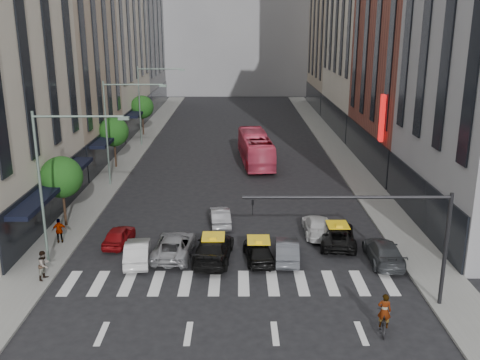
{
  "coord_description": "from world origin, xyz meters",
  "views": [
    {
      "loc": [
        0.31,
        -25.17,
        13.75
      ],
      "look_at": [
        0.42,
        8.08,
        4.0
      ],
      "focal_mm": 40.0,
      "sensor_mm": 36.0,
      "label": 1
    }
  ],
  "objects_px": {
    "taxi_left": "(214,249)",
    "streetlamp_near": "(55,168)",
    "bus": "(256,149)",
    "pedestrian_near": "(44,265)",
    "motorcycle": "(383,323)",
    "car_red": "(119,236)",
    "streetlamp_mid": "(117,119)",
    "car_white_front": "(137,252)",
    "pedestrian_far": "(59,231)",
    "streetlamp_far": "(147,95)",
    "taxi_center": "(258,251)"
  },
  "relations": [
    {
      "from": "pedestrian_near",
      "to": "streetlamp_mid",
      "type": "bearing_deg",
      "value": 15.11
    },
    {
      "from": "streetlamp_far",
      "to": "pedestrian_near",
      "type": "distance_m",
      "value": 34.58
    },
    {
      "from": "pedestrian_far",
      "to": "car_white_front",
      "type": "bearing_deg",
      "value": 140.19
    },
    {
      "from": "motorcycle",
      "to": "pedestrian_near",
      "type": "bearing_deg",
      "value": -3.44
    },
    {
      "from": "car_white_front",
      "to": "motorcycle",
      "type": "bearing_deg",
      "value": 142.3
    },
    {
      "from": "car_red",
      "to": "taxi_left",
      "type": "distance_m",
      "value": 6.67
    },
    {
      "from": "bus",
      "to": "pedestrian_far",
      "type": "relative_size",
      "value": 6.85
    },
    {
      "from": "car_white_front",
      "to": "pedestrian_far",
      "type": "xyz_separation_m",
      "value": [
        -5.47,
        2.63,
        0.3
      ]
    },
    {
      "from": "streetlamp_near",
      "to": "taxi_center",
      "type": "distance_m",
      "value": 12.7
    },
    {
      "from": "motorcycle",
      "to": "pedestrian_near",
      "type": "xyz_separation_m",
      "value": [
        -17.42,
        5.14,
        0.51
      ]
    },
    {
      "from": "pedestrian_near",
      "to": "taxi_left",
      "type": "bearing_deg",
      "value": -57.27
    },
    {
      "from": "streetlamp_mid",
      "to": "pedestrian_near",
      "type": "relative_size",
      "value": 5.44
    },
    {
      "from": "car_red",
      "to": "bus",
      "type": "distance_m",
      "value": 22.94
    },
    {
      "from": "taxi_left",
      "to": "streetlamp_mid",
      "type": "bearing_deg",
      "value": -55.05
    },
    {
      "from": "car_white_front",
      "to": "bus",
      "type": "height_order",
      "value": "bus"
    },
    {
      "from": "car_white_front",
      "to": "streetlamp_far",
      "type": "bearing_deg",
      "value": -89.08
    },
    {
      "from": "taxi_center",
      "to": "bus",
      "type": "distance_m",
      "value": 23.42
    },
    {
      "from": "car_red",
      "to": "pedestrian_near",
      "type": "xyz_separation_m",
      "value": [
        -3.0,
        -5.13,
        0.37
      ]
    },
    {
      "from": "streetlamp_far",
      "to": "pedestrian_near",
      "type": "bearing_deg",
      "value": -90.6
    },
    {
      "from": "streetlamp_mid",
      "to": "motorcycle",
      "type": "distance_m",
      "value": 29.44
    },
    {
      "from": "pedestrian_near",
      "to": "pedestrian_far",
      "type": "height_order",
      "value": "pedestrian_near"
    },
    {
      "from": "streetlamp_far",
      "to": "car_white_front",
      "type": "distance_m",
      "value": 32.47
    },
    {
      "from": "taxi_left",
      "to": "motorcycle",
      "type": "distance_m",
      "value": 11.37
    },
    {
      "from": "streetlamp_near",
      "to": "streetlamp_mid",
      "type": "height_order",
      "value": "same"
    },
    {
      "from": "streetlamp_far",
      "to": "motorcycle",
      "type": "distance_m",
      "value": 43.25
    },
    {
      "from": "car_white_front",
      "to": "taxi_center",
      "type": "bearing_deg",
      "value": 174.3
    },
    {
      "from": "bus",
      "to": "motorcycle",
      "type": "height_order",
      "value": "bus"
    },
    {
      "from": "pedestrian_far",
      "to": "pedestrian_near",
      "type": "bearing_deg",
      "value": 84.7
    },
    {
      "from": "taxi_center",
      "to": "bus",
      "type": "height_order",
      "value": "bus"
    },
    {
      "from": "streetlamp_mid",
      "to": "car_red",
      "type": "bearing_deg",
      "value": -78.59
    },
    {
      "from": "streetlamp_far",
      "to": "car_red",
      "type": "height_order",
      "value": "streetlamp_far"
    },
    {
      "from": "taxi_left",
      "to": "car_white_front",
      "type": "bearing_deg",
      "value": 8.45
    },
    {
      "from": "car_red",
      "to": "taxi_left",
      "type": "relative_size",
      "value": 0.69
    },
    {
      "from": "car_white_front",
      "to": "taxi_center",
      "type": "relative_size",
      "value": 1.04
    },
    {
      "from": "taxi_left",
      "to": "streetlamp_near",
      "type": "bearing_deg",
      "value": 8.44
    },
    {
      "from": "streetlamp_near",
      "to": "pedestrian_far",
      "type": "relative_size",
      "value": 5.5
    },
    {
      "from": "taxi_left",
      "to": "bus",
      "type": "relative_size",
      "value": 0.46
    },
    {
      "from": "streetlamp_near",
      "to": "taxi_left",
      "type": "xyz_separation_m",
      "value": [
        8.86,
        0.5,
        -5.15
      ]
    },
    {
      "from": "streetlamp_far",
      "to": "pedestrian_far",
      "type": "xyz_separation_m",
      "value": [
        -1.15,
        -29.12,
        -4.94
      ]
    },
    {
      "from": "streetlamp_far",
      "to": "motorcycle",
      "type": "relative_size",
      "value": 5.04
    },
    {
      "from": "bus",
      "to": "pedestrian_near",
      "type": "bearing_deg",
      "value": 59.62
    },
    {
      "from": "streetlamp_mid",
      "to": "car_white_front",
      "type": "bearing_deg",
      "value": -74.66
    },
    {
      "from": "taxi_center",
      "to": "pedestrian_far",
      "type": "distance_m",
      "value": 12.96
    },
    {
      "from": "car_red",
      "to": "bus",
      "type": "xyz_separation_m",
      "value": [
        9.47,
        20.88,
        0.95
      ]
    },
    {
      "from": "car_red",
      "to": "motorcycle",
      "type": "relative_size",
      "value": 2.01
    },
    {
      "from": "streetlamp_far",
      "to": "taxi_center",
      "type": "height_order",
      "value": "streetlamp_far"
    },
    {
      "from": "car_white_front",
      "to": "pedestrian_near",
      "type": "xyz_separation_m",
      "value": [
        -4.68,
        -2.47,
        0.31
      ]
    },
    {
      "from": "taxi_center",
      "to": "pedestrian_far",
      "type": "relative_size",
      "value": 2.38
    },
    {
      "from": "streetlamp_far",
      "to": "pedestrian_far",
      "type": "height_order",
      "value": "streetlamp_far"
    },
    {
      "from": "car_white_front",
      "to": "taxi_center",
      "type": "xyz_separation_m",
      "value": [
        7.24,
        0.14,
        -0.0
      ]
    }
  ]
}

